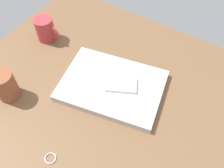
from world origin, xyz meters
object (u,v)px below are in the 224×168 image
object	(u,v)px
pen_cup	(5,86)
coffee_mug	(46,29)
key_ring	(50,158)
cell_phone_on_laptop	(121,84)
laptop_closed	(112,86)

from	to	relation	value
pen_cup	coffee_mug	distance (cm)	28.83
key_ring	pen_cup	bearing A→B (deg)	159.66
cell_phone_on_laptop	laptop_closed	bearing A→B (deg)	-160.47
laptop_closed	pen_cup	xyz separation A→B (cm)	(-27.23, -20.74, 3.93)
cell_phone_on_laptop	coffee_mug	world-z (taller)	coffee_mug
laptop_closed	key_ring	world-z (taller)	laptop_closed
key_ring	coffee_mug	size ratio (longest dim) A/B	0.32
pen_cup	cell_phone_on_laptop	bearing A→B (deg)	35.86
cell_phone_on_laptop	coffee_mug	bearing A→B (deg)	171.01
laptop_closed	key_ring	xyz separation A→B (cm)	(-1.41, -30.31, -0.97)
laptop_closed	coffee_mug	distance (cm)	35.84
key_ring	coffee_mug	world-z (taller)	coffee_mug
coffee_mug	key_ring	bearing A→B (deg)	-48.04
laptop_closed	pen_cup	bearing A→B (deg)	-154.31
key_ring	coffee_mug	bearing A→B (deg)	131.96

